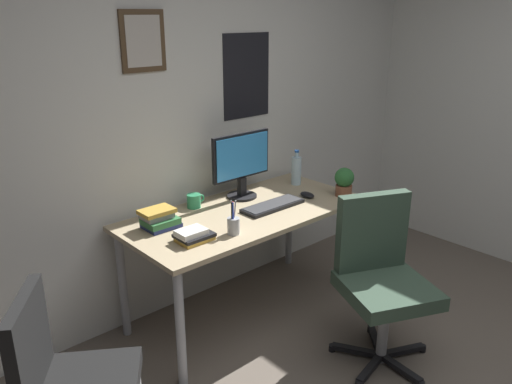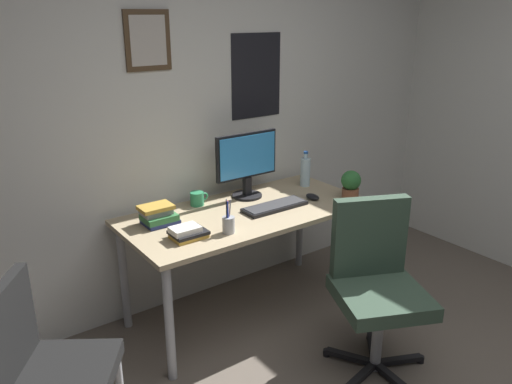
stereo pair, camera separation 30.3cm
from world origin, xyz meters
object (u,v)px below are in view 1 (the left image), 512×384
at_px(office_chair, 381,272).
at_px(pen_cup, 233,225).
at_px(potted_plant, 344,181).
at_px(book_stack_left, 159,219).
at_px(keyboard, 273,206).
at_px(water_bottle, 296,170).
at_px(book_stack_right, 193,235).
at_px(side_chair, 67,378).
at_px(computer_mouse, 307,195).
at_px(coffee_mug_near, 194,201).
at_px(monitor, 241,162).

height_order(office_chair, pen_cup, office_chair).
xyz_separation_m(potted_plant, book_stack_left, (-1.21, 0.37, -0.05)).
relative_size(keyboard, potted_plant, 2.21).
bearing_deg(keyboard, potted_plant, -17.68).
bearing_deg(book_stack_left, water_bottle, 0.96).
distance_m(keyboard, potted_plant, 0.54).
distance_m(pen_cup, book_stack_left, 0.44).
bearing_deg(book_stack_right, book_stack_left, 98.06).
bearing_deg(side_chair, keyboard, 14.86).
relative_size(side_chair, computer_mouse, 7.95).
bearing_deg(side_chair, potted_plant, 6.90).
bearing_deg(water_bottle, coffee_mug_near, 172.25).
relative_size(computer_mouse, book_stack_left, 0.52).
bearing_deg(coffee_mug_near, book_stack_right, -126.06).
height_order(monitor, potted_plant, monitor).
distance_m(monitor, computer_mouse, 0.49).
height_order(potted_plant, book_stack_left, potted_plant).
relative_size(computer_mouse, book_stack_right, 0.56).
relative_size(potted_plant, book_stack_right, 1.00).
relative_size(office_chair, side_chair, 1.09).
bearing_deg(computer_mouse, water_bottle, 59.01).
bearing_deg(computer_mouse, keyboard, 176.24).
relative_size(water_bottle, potted_plant, 1.29).
bearing_deg(coffee_mug_near, office_chair, -66.72).
bearing_deg(book_stack_right, computer_mouse, 3.24).
distance_m(computer_mouse, water_bottle, 0.30).
xyz_separation_m(side_chair, keyboard, (1.54, 0.41, 0.23)).
bearing_deg(computer_mouse, side_chair, -168.07).
distance_m(book_stack_left, book_stack_right, 0.28).
distance_m(side_chair, pen_cup, 1.15).
bearing_deg(keyboard, book_stack_right, -173.62).
relative_size(monitor, book_stack_left, 2.17).
distance_m(side_chair, potted_plant, 2.08).
bearing_deg(book_stack_left, potted_plant, -16.83).
relative_size(side_chair, coffee_mug_near, 6.98).
xyz_separation_m(monitor, pen_cup, (-0.43, -0.43, -0.19)).
bearing_deg(computer_mouse, potted_plant, -34.65).
bearing_deg(monitor, coffee_mug_near, 171.41).
bearing_deg(book_stack_left, computer_mouse, -12.60).
bearing_deg(water_bottle, side_chair, -162.32).
bearing_deg(book_stack_left, book_stack_right, -81.94).
relative_size(monitor, coffee_mug_near, 3.67).
xyz_separation_m(computer_mouse, potted_plant, (0.20, -0.14, 0.09)).
distance_m(monitor, coffee_mug_near, 0.40).
distance_m(computer_mouse, potted_plant, 0.26).
distance_m(office_chair, pen_cup, 0.86).
xyz_separation_m(monitor, book_stack_left, (-0.69, -0.08, -0.18)).
height_order(water_bottle, potted_plant, water_bottle).
distance_m(coffee_mug_near, pen_cup, 0.49).
relative_size(keyboard, book_stack_left, 2.03).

